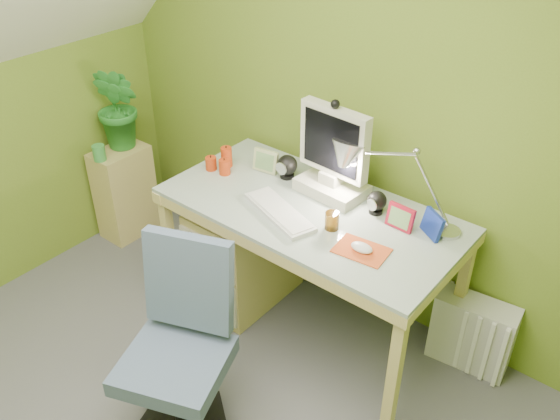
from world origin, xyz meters
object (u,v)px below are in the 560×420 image
Objects in this scene: radiator at (472,333)px; potted_plant at (119,108)px; monitor at (334,151)px; side_ledge at (125,192)px; desk at (308,271)px; desk_lamp at (419,170)px; task_chair at (174,364)px.

potted_plant is at bearing -179.11° from radiator.
potted_plant is 2.40m from radiator.
monitor is at bearing -176.25° from radiator.
desk is at bearing 0.51° from side_ledge.
desk_lamp is at bearing 22.21° from desk.
monitor is at bearing 90.41° from desk.
side_ledge is 1.13× the size of potted_plant.
task_chair is (1.44, -0.94, -0.46)m from potted_plant.
task_chair is at bearing -31.34° from side_ledge.
monitor is 0.81× the size of desk_lamp.
task_chair is 1.50m from radiator.
potted_plant is 1.78m from task_chair.
potted_plant is (0.01, 0.05, 0.59)m from side_ledge.
radiator is at bearing 34.42° from task_chair.
desk_lamp is at bearing 5.68° from side_ledge.
monitor is at bearing -177.03° from desk_lamp.
radiator is (0.80, 0.14, -0.83)m from monitor.
task_chair reaches higher than radiator.
side_ledge is 1.71m from task_chair.
desk is at bearing -155.23° from desk_lamp.
monitor is 0.45m from desk_lamp.
radiator is (0.80, 0.32, -0.20)m from desk.
task_chair is at bearing -32.96° from potted_plant.
radiator is at bearing 24.78° from desk_lamp.
radiator is at bearing 14.20° from monitor.
desk_lamp is at bearing -164.37° from radiator.
task_chair is at bearing -87.91° from monitor.
desk_lamp reaches higher than side_ledge.
monitor is 1.19× the size of radiator.
side_ledge is at bearing -177.91° from radiator.
potted_plant is at bearing 126.06° from task_chair.
desk is 2.38× the size of side_ledge.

